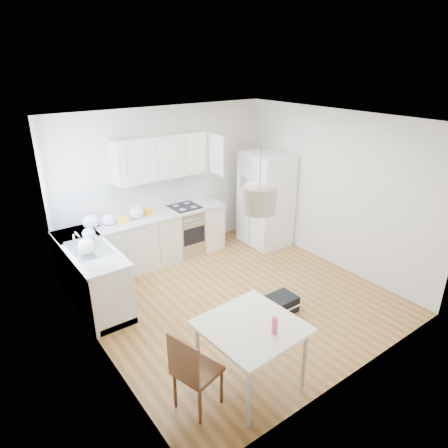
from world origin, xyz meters
The scene contains 29 objects.
floor centered at (0.00, 0.00, 0.00)m, with size 4.20×4.20×0.00m, color brown.
ceiling centered at (0.00, 0.00, 2.70)m, with size 4.20×4.20×0.00m, color white.
wall_back centered at (0.00, 2.10, 1.35)m, with size 4.20×4.20×0.00m, color beige.
wall_left centered at (-2.10, 0.00, 1.35)m, with size 4.20×4.20×0.00m, color beige.
wall_right centered at (2.10, 0.00, 1.35)m, with size 4.20×4.20×0.00m, color beige.
window_glassblock centered at (-2.09, 1.15, 1.75)m, with size 0.02×1.00×1.00m, color #BFE0F9.
cabinets_back centered at (-0.60, 1.80, 0.44)m, with size 3.00×0.60×0.88m, color beige.
cabinets_left centered at (-1.80, 1.20, 0.44)m, with size 0.60×1.80×0.88m, color beige.
counter_back centered at (-0.60, 1.80, 0.90)m, with size 3.02×0.64×0.04m, color #B4B6B9.
counter_left centered at (-1.80, 1.20, 0.90)m, with size 0.64×1.82×0.04m, color #B4B6B9.
backsplash_back centered at (-0.60, 2.09, 1.21)m, with size 3.00×0.01×0.58m, color white.
backsplash_left centered at (-2.09, 1.20, 1.21)m, with size 0.01×1.80×0.58m, color white.
upper_cabinets centered at (-0.15, 1.94, 1.88)m, with size 1.70×0.32×0.75m, color beige.
range_oven centered at (0.20, 1.80, 0.44)m, with size 0.50×0.61×0.88m, color #B7BABC, non-canonical shape.
sink centered at (-1.80, 1.15, 0.92)m, with size 0.50×0.80×0.16m, color #B7BABC, non-canonical shape.
refrigerator centered at (1.73, 1.27, 0.91)m, with size 0.86×0.91×1.81m, color white, non-canonical shape.
dining_table centered at (-0.95, -1.48, 0.70)m, with size 1.06×1.06×0.79m.
dining_chair centered at (-1.60, -1.41, 0.49)m, with size 0.41×0.41×0.97m, color #462815, non-canonical shape.
drink_bottle centered at (-0.84, -1.72, 0.91)m, with size 0.07×0.07×0.23m, color #D43A79.
gym_bag centered at (0.26, -0.68, 0.12)m, with size 0.53×0.34×0.24m, color black.
pendant_lamp centered at (-0.84, -1.42, 2.18)m, with size 0.33×0.33×0.26m, color beige.
grocery_bag_a centered at (-1.52, 1.82, 1.04)m, with size 0.26×0.22×0.23m, color white.
grocery_bag_b centered at (-1.24, 1.79, 1.01)m, with size 0.21×0.18×0.19m, color white.
grocery_bag_c centered at (-0.74, 1.79, 1.03)m, with size 0.24×0.21×0.22m, color white.
grocery_bag_d centered at (-1.68, 1.46, 1.01)m, with size 0.19×0.17×0.18m, color white.
grocery_bag_e centered at (-1.87, 0.98, 1.03)m, with size 0.25×0.21×0.23m, color white.
snack_orange centered at (-0.52, 1.84, 0.97)m, with size 0.15×0.10×0.11m, color orange.
snack_yellow centered at (-1.03, 1.75, 0.98)m, with size 0.17×0.10×0.11m, color yellow.
snack_red centered at (-1.48, 1.89, 0.98)m, with size 0.18×0.11×0.12m, color red.
Camera 1 is at (-3.28, -4.16, 3.45)m, focal length 32.00 mm.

